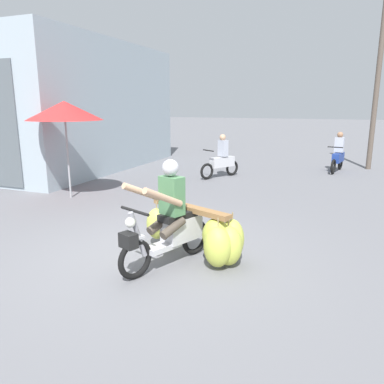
{
  "coord_description": "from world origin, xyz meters",
  "views": [
    {
      "loc": [
        2.61,
        -4.99,
        2.34
      ],
      "look_at": [
        0.41,
        0.71,
        0.9
      ],
      "focal_mm": 35.02,
      "sensor_mm": 36.0,
      "label": 1
    }
  ],
  "objects_px": {
    "utility_pole": "(377,88)",
    "motorbike_main_loaded": "(191,230)",
    "motorbike_distant_ahead_left": "(222,160)",
    "market_umbrella_near_shop": "(64,111)",
    "motorbike_distant_ahead_right": "(338,156)"
  },
  "relations": [
    {
      "from": "utility_pole",
      "to": "motorbike_main_loaded",
      "type": "bearing_deg",
      "value": -107.11
    },
    {
      "from": "motorbike_distant_ahead_left",
      "to": "market_umbrella_near_shop",
      "type": "bearing_deg",
      "value": -124.66
    },
    {
      "from": "motorbike_main_loaded",
      "to": "motorbike_distant_ahead_right",
      "type": "relative_size",
      "value": 1.24
    },
    {
      "from": "motorbike_distant_ahead_right",
      "to": "market_umbrella_near_shop",
      "type": "distance_m",
      "value": 9.25
    },
    {
      "from": "market_umbrella_near_shop",
      "to": "utility_pole",
      "type": "relative_size",
      "value": 0.42
    },
    {
      "from": "motorbike_distant_ahead_left",
      "to": "market_umbrella_near_shop",
      "type": "height_order",
      "value": "market_umbrella_near_shop"
    },
    {
      "from": "utility_pole",
      "to": "motorbike_distant_ahead_left",
      "type": "bearing_deg",
      "value": -142.81
    },
    {
      "from": "motorbike_distant_ahead_right",
      "to": "market_umbrella_near_shop",
      "type": "relative_size",
      "value": 0.66
    },
    {
      "from": "motorbike_main_loaded",
      "to": "motorbike_distant_ahead_left",
      "type": "relative_size",
      "value": 1.38
    },
    {
      "from": "motorbike_distant_ahead_right",
      "to": "motorbike_main_loaded",
      "type": "bearing_deg",
      "value": -102.6
    },
    {
      "from": "motorbike_distant_ahead_left",
      "to": "utility_pole",
      "type": "distance_m",
      "value": 6.23
    },
    {
      "from": "market_umbrella_near_shop",
      "to": "utility_pole",
      "type": "distance_m",
      "value": 10.6
    },
    {
      "from": "motorbike_distant_ahead_left",
      "to": "utility_pole",
      "type": "bearing_deg",
      "value": 37.19
    },
    {
      "from": "market_umbrella_near_shop",
      "to": "motorbike_distant_ahead_right",
      "type": "bearing_deg",
      "value": 45.97
    },
    {
      "from": "motorbike_distant_ahead_left",
      "to": "market_umbrella_near_shop",
      "type": "relative_size",
      "value": 0.59
    }
  ]
}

